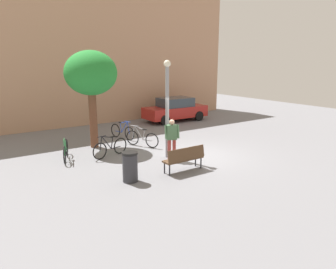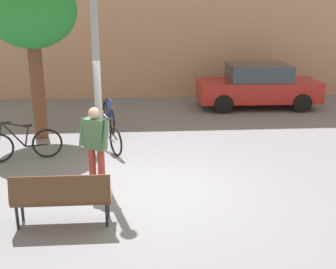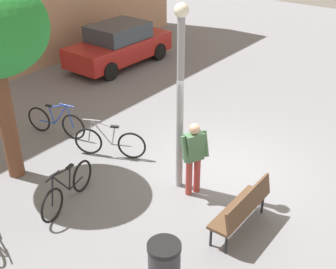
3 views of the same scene
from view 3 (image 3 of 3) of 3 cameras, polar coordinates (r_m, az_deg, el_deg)
ground_plane at (r=10.44m, az=6.99°, el=-4.58°), size 36.00×36.00×0.00m
lamppost at (r=8.76m, az=1.60°, el=5.77°), size 0.28×0.28×3.98m
person_by_lamppost at (r=9.12m, az=3.35°, el=-2.58°), size 0.63×0.46×1.67m
park_bench at (r=8.47m, az=9.69°, el=-9.25°), size 1.60×0.47×0.92m
bicycle_silver at (r=10.81m, az=-7.57°, el=-1.01°), size 0.83×1.65×0.97m
bicycle_black at (r=9.32m, az=-12.85°, el=-6.89°), size 1.76×0.52×0.97m
bicycle_blue at (r=12.03m, az=-14.26°, el=1.56°), size 0.46×1.77×0.97m
parked_car_red at (r=16.74m, az=-6.35°, el=11.46°), size 4.22×1.86×1.55m
trash_bin at (r=7.23m, az=-0.49°, el=-17.04°), size 0.53×0.53×1.03m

